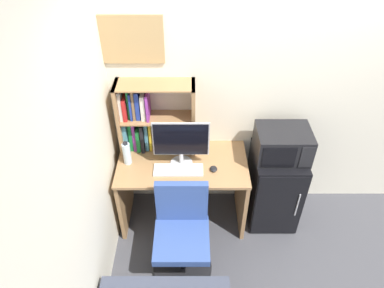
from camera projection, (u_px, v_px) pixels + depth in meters
The scene contains 12 objects.
wall_back at pixel (327, 94), 3.25m from camera, with size 6.40×0.04×2.60m, color silver.
wall_left at pixel (55, 247), 1.99m from camera, with size 0.04×4.40×2.60m, color silver.
desk at pixel (182, 181), 3.47m from camera, with size 1.21×0.65×0.78m.
hutch_bookshelf at pixel (144, 119), 3.26m from camera, with size 0.70×0.24×0.72m.
monitor at pixel (180, 142), 3.14m from camera, with size 0.50×0.20×0.47m.
keyboard at pixel (177, 170), 3.22m from camera, with size 0.45×0.16×0.02m, color silver.
computer_mouse at pixel (212, 169), 3.23m from camera, with size 0.07×0.08×0.03m, color black.
water_bottle at pixel (126, 154), 3.24m from camera, with size 0.07×0.07×0.24m.
mini_fridge at pixel (273, 186), 3.58m from camera, with size 0.48×0.56×0.83m.
microwave at pixel (281, 144), 3.23m from camera, with size 0.49×0.38×0.28m.
desk_chair at pixel (181, 238), 3.13m from camera, with size 0.54×0.54×0.91m.
wall_corkboard at pixel (128, 40), 2.88m from camera, with size 0.57×0.02×0.41m, color tan.
Camera 1 is at (-0.85, -2.78, 3.01)m, focal length 33.26 mm.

